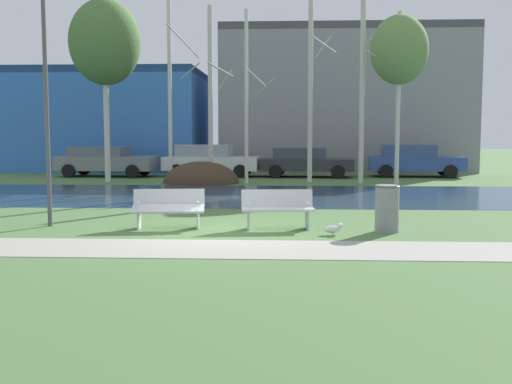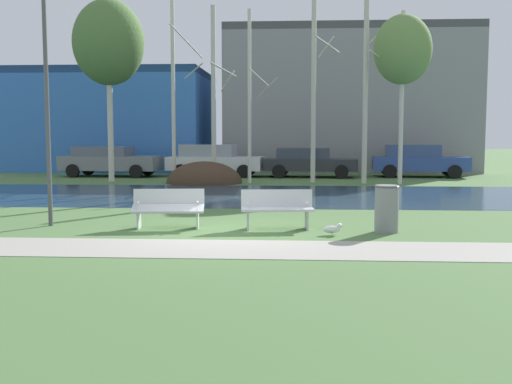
{
  "view_description": "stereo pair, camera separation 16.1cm",
  "coord_description": "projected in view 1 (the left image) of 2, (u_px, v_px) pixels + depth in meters",
  "views": [
    {
      "loc": [
        1.41,
        -12.91,
        2.14
      ],
      "look_at": [
        0.69,
        1.49,
        0.75
      ],
      "focal_mm": 43.24,
      "sensor_mm": 36.0,
      "label": 1
    },
    {
      "loc": [
        1.57,
        -12.9,
        2.14
      ],
      "look_at": [
        0.69,
        1.49,
        0.75
      ],
      "focal_mm": 43.24,
      "sensor_mm": 36.0,
      "label": 2
    }
  ],
  "objects": [
    {
      "name": "birch_far_right",
      "position": [
        399.0,
        50.0,
        25.34
      ],
      "size": [
        2.38,
        2.38,
        7.1
      ],
      "color": "beige",
      "rests_on": "ground"
    },
    {
      "name": "river_band",
      "position": [
        246.0,
        195.0,
        21.16
      ],
      "size": [
        80.0,
        7.67,
        0.01
      ],
      "primitive_type": "cube",
      "color": "#284256",
      "rests_on": "ground"
    },
    {
      "name": "birch_center_right",
      "position": [
        311.0,
        71.0,
        26.24
      ],
      "size": [
        1.2,
        1.94,
        9.45
      ],
      "color": "beige",
      "rests_on": "ground"
    },
    {
      "name": "seagull",
      "position": [
        333.0,
        229.0,
        12.9
      ],
      "size": [
        0.43,
        0.16,
        0.26
      ],
      "color": "white",
      "rests_on": "ground"
    },
    {
      "name": "parked_hatch_third_dark",
      "position": [
        305.0,
        162.0,
        29.72
      ],
      "size": [
        4.56,
        2.3,
        1.41
      ],
      "color": "#282B30",
      "rests_on": "ground"
    },
    {
      "name": "bench_right",
      "position": [
        278.0,
        208.0,
        13.67
      ],
      "size": [
        1.65,
        0.73,
        0.87
      ],
      "color": "silver",
      "rests_on": "ground"
    },
    {
      "name": "trash_bin",
      "position": [
        387.0,
        208.0,
        13.26
      ],
      "size": [
        0.54,
        0.54,
        1.02
      ],
      "color": "gray",
      "rests_on": "ground"
    },
    {
      "name": "building_blue_store",
      "position": [
        112.0,
        121.0,
        36.55
      ],
      "size": [
        10.92,
        8.66,
        5.68
      ],
      "color": "#3870C6",
      "rests_on": "ground"
    },
    {
      "name": "birch_far_left",
      "position": [
        105.0,
        43.0,
        26.42
      ],
      "size": [
        3.06,
        3.06,
        7.84
      ],
      "color": "beige",
      "rests_on": "ground"
    },
    {
      "name": "birch_left",
      "position": [
        171.0,
        79.0,
        26.61
      ],
      "size": [
        1.44,
        2.69,
        8.8
      ],
      "color": "beige",
      "rests_on": "ground"
    },
    {
      "name": "bench_left",
      "position": [
        169.0,
        207.0,
        13.79
      ],
      "size": [
        1.65,
        0.72,
        0.87
      ],
      "color": "silver",
      "rests_on": "ground"
    },
    {
      "name": "ground_plane",
      "position": [
        249.0,
        190.0,
        23.05
      ],
      "size": [
        120.0,
        120.0,
        0.0
      ],
      "primitive_type": "plane",
      "color": "#4C703D"
    },
    {
      "name": "streetlamp",
      "position": [
        45.0,
        59.0,
        13.8
      ],
      "size": [
        0.32,
        0.32,
        5.73
      ],
      "color": "#4C4C51",
      "rests_on": "ground"
    },
    {
      "name": "building_grey_warehouse",
      "position": [
        342.0,
        102.0,
        36.12
      ],
      "size": [
        13.65,
        8.28,
        7.89
      ],
      "color": "gray",
      "rests_on": "ground"
    },
    {
      "name": "parked_wagon_fourth_blue",
      "position": [
        414.0,
        160.0,
        29.84
      ],
      "size": [
        4.62,
        2.24,
        1.55
      ],
      "color": "#2D4793",
      "rests_on": "ground"
    },
    {
      "name": "birch_right",
      "position": [
        363.0,
        83.0,
        25.77
      ],
      "size": [
        1.36,
        2.45,
        8.23
      ],
      "color": "beige",
      "rests_on": "ground"
    },
    {
      "name": "birch_center_left",
      "position": [
        211.0,
        94.0,
        25.97
      ],
      "size": [
        1.1,
        1.89,
        7.43
      ],
      "color": "beige",
      "rests_on": "ground"
    },
    {
      "name": "birch_center",
      "position": [
        247.0,
        97.0,
        25.78
      ],
      "size": [
        1.28,
        2.01,
        7.24
      ],
      "color": "beige",
      "rests_on": "ground"
    },
    {
      "name": "soil_mound",
      "position": [
        201.0,
        183.0,
        26.18
      ],
      "size": [
        3.23,
        2.88,
        1.85
      ],
      "primitive_type": "ellipsoid",
      "color": "#423021",
      "rests_on": "ground"
    },
    {
      "name": "paved_path_strip",
      "position": [
        210.0,
        249.0,
        11.36
      ],
      "size": [
        60.0,
        1.85,
        0.01
      ],
      "primitive_type": "cube",
      "color": "#9E998E",
      "rests_on": "ground"
    },
    {
      "name": "parked_van_nearest_grey",
      "position": [
        105.0,
        160.0,
        30.06
      ],
      "size": [
        4.9,
        2.32,
        1.47
      ],
      "color": "slate",
      "rests_on": "ground"
    },
    {
      "name": "parked_sedan_second_white",
      "position": [
        210.0,
        160.0,
        30.11
      ],
      "size": [
        4.75,
        2.25,
        1.57
      ],
      "color": "silver",
      "rests_on": "ground"
    }
  ]
}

